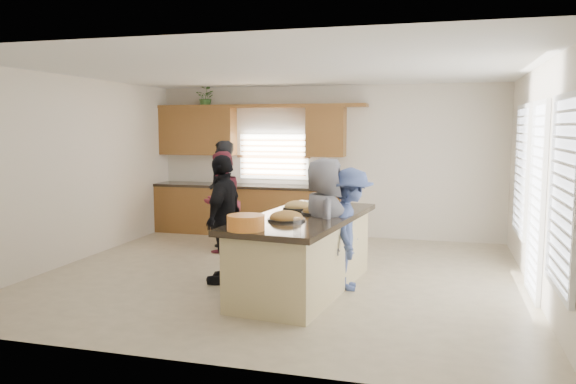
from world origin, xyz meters
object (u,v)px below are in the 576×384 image
(salad_bowl, at_px, (246,222))
(woman_right_back, at_px, (350,229))
(island, at_px, (304,254))
(woman_left_back, at_px, (222,193))
(woman_left_mid, at_px, (221,202))
(woman_right_front, at_px, (324,224))
(woman_left_front, at_px, (224,219))

(salad_bowl, bearing_deg, woman_right_back, 56.27)
(island, xyz_separation_m, woman_left_back, (-2.00, 2.22, 0.45))
(woman_left_back, height_order, woman_right_back, woman_left_back)
(woman_left_mid, bearing_deg, island, 58.55)
(salad_bowl, relative_size, woman_left_back, 0.22)
(woman_left_mid, relative_size, woman_right_front, 0.99)
(woman_left_back, bearing_deg, island, 23.29)
(woman_left_back, bearing_deg, woman_left_front, 3.96)
(island, bearing_deg, woman_left_front, -176.09)
(woman_right_front, bearing_deg, woman_left_front, 73.65)
(woman_left_back, height_order, woman_right_front, woman_left_back)
(woman_right_back, xyz_separation_m, woman_right_front, (-0.30, -0.13, 0.06))
(salad_bowl, relative_size, woman_right_back, 0.26)
(salad_bowl, bearing_deg, island, 72.57)
(salad_bowl, relative_size, woman_left_front, 0.24)
(salad_bowl, height_order, woman_left_mid, woman_left_mid)
(island, distance_m, salad_bowl, 1.33)
(island, xyz_separation_m, woman_right_back, (0.54, 0.21, 0.32))
(island, distance_m, woman_left_back, 3.02)
(salad_bowl, relative_size, woman_right_front, 0.24)
(woman_left_front, height_order, woman_right_back, woman_left_front)
(salad_bowl, xyz_separation_m, woman_left_mid, (-1.47, 2.91, -0.22))
(salad_bowl, xyz_separation_m, woman_left_front, (-0.74, 1.20, -0.20))
(island, distance_m, woman_left_front, 1.16)
(woman_left_back, relative_size, woman_left_mid, 1.10)
(woman_left_mid, bearing_deg, woman_right_front, 63.42)
(woman_left_front, distance_m, woman_right_back, 1.65)
(island, xyz_separation_m, woman_left_front, (-1.10, 0.06, 0.39))
(woman_left_mid, xyz_separation_m, woman_right_front, (2.07, -1.68, 0.01))
(woman_left_mid, bearing_deg, woman_left_back, -147.24)
(woman_right_back, distance_m, woman_right_front, 0.34)
(woman_left_back, xyz_separation_m, woman_right_back, (2.54, -2.01, -0.14))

